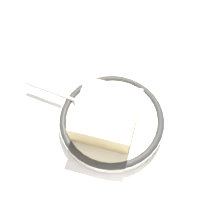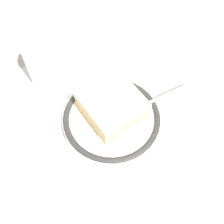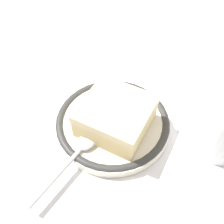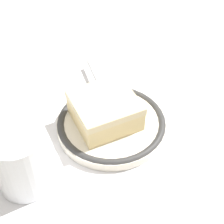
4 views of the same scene
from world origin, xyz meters
TOP-DOWN VIEW (x-y plane):
  - ground_plane at (0.00, 0.00)m, footprint 2.40×2.40m
  - placemat at (0.00, 0.00)m, footprint 0.43×0.33m
  - plate at (-0.00, 0.03)m, footprint 0.18×0.18m
  - cake_slice at (0.01, 0.02)m, footprint 0.10×0.10m
  - spoon at (-0.02, -0.04)m, footprint 0.04×0.13m
  - napkin at (0.11, -0.08)m, footprint 0.13×0.13m

SIDE VIEW (x-z plane):
  - ground_plane at x=0.00m, z-range 0.00..0.00m
  - placemat at x=0.00m, z-range 0.00..0.00m
  - napkin at x=0.11m, z-range 0.00..0.00m
  - plate at x=0.00m, z-range 0.00..0.02m
  - spoon at x=-0.02m, z-range 0.02..0.03m
  - cake_slice at x=0.01m, z-range 0.02..0.06m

